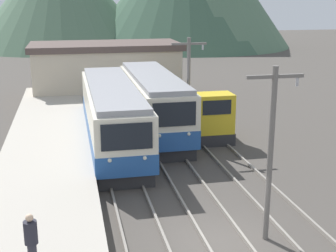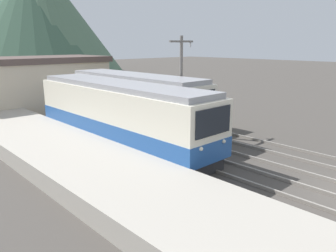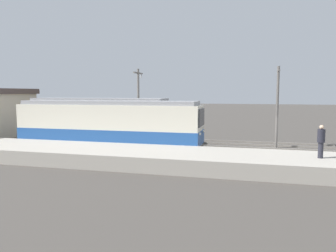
% 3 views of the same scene
% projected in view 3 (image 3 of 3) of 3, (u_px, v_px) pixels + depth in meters
% --- Properties ---
extents(ground_plane, '(200.00, 200.00, 0.00)m').
position_uv_depth(ground_plane, '(277.00, 152.00, 23.58)').
color(ground_plane, '#47423D').
extents(platform_left, '(4.50, 54.00, 0.85)m').
position_uv_depth(platform_left, '(285.00, 164.00, 17.52)').
color(platform_left, '#ADA599').
rests_on(platform_left, ground).
extents(track_left, '(1.54, 60.00, 0.14)m').
position_uv_depth(track_left, '(279.00, 158.00, 21.07)').
color(track_left, gray).
rests_on(track_left, ground).
extents(track_center, '(1.54, 60.00, 0.14)m').
position_uv_depth(track_center, '(277.00, 150.00, 23.76)').
color(track_center, gray).
rests_on(track_center, ground).
extents(track_right, '(1.54, 60.00, 0.14)m').
position_uv_depth(track_right, '(274.00, 144.00, 26.65)').
color(track_right, gray).
rests_on(track_right, ground).
extents(commuter_train_left, '(2.84, 13.68, 3.67)m').
position_uv_depth(commuter_train_left, '(109.00, 128.00, 23.90)').
color(commuter_train_left, '#28282B').
rests_on(commuter_train_left, ground).
extents(commuter_train_center, '(2.84, 11.94, 3.80)m').
position_uv_depth(commuter_train_center, '(99.00, 123.00, 27.15)').
color(commuter_train_center, '#28282B').
rests_on(commuter_train_center, ground).
extents(shunting_locomotive, '(2.40, 4.72, 3.00)m').
position_uv_depth(shunting_locomotive, '(130.00, 126.00, 29.70)').
color(shunting_locomotive, '#28282B').
rests_on(shunting_locomotive, ground).
extents(catenary_mast_near, '(2.00, 0.20, 6.24)m').
position_uv_depth(catenary_mast_near, '(277.00, 103.00, 24.86)').
color(catenary_mast_near, slate).
rests_on(catenary_mast_near, ground).
extents(catenary_mast_mid, '(2.00, 0.20, 6.24)m').
position_uv_depth(catenary_mast_mid, '(138.00, 102.00, 27.69)').
color(catenary_mast_mid, slate).
rests_on(catenary_mast_mid, ground).
extents(person_on_platform, '(0.38, 0.38, 1.74)m').
position_uv_depth(person_on_platform, '(321.00, 140.00, 16.99)').
color(person_on_platform, '#282833').
rests_on(person_on_platform, platform_left).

